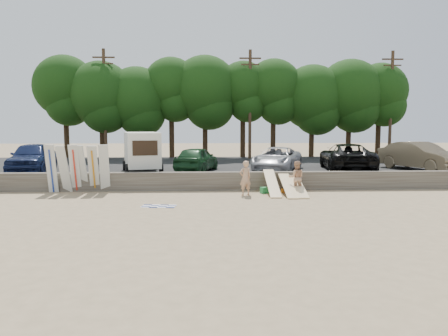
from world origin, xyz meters
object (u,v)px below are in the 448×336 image
Objects in this scene: cooler at (265,190)px; car_4 at (420,156)px; beachgoer_a at (245,178)px; beachgoer_b at (296,177)px; box_trailer at (142,150)px; car_3 at (347,157)px; car_1 at (197,159)px; car_0 at (32,157)px; car_2 at (277,159)px.

car_4 is at bearing 0.93° from cooler.
beachgoer_b is at bearing 164.26° from beachgoer_a.
beachgoer_a is at bearing 11.91° from beachgoer_b.
car_3 is at bearing -11.36° from box_trailer.
car_1 is at bearing 10.11° from car_3.
car_0 is (-6.66, 0.28, -0.44)m from box_trailer.
car_1 is 2.54× the size of beachgoer_a.
beachgoer_b is 1.77m from cooler.
car_2 reaches higher than cooler.
car_4 reaches higher than beachgoer_a.
beachgoer_b is (5.22, -4.52, -0.61)m from car_1.
car_0 reaches higher than car_2.
beachgoer_b is at bearing 56.92° from car_3.
cooler is at bearing -84.78° from car_2.
car_3 is at bearing 153.76° from car_4.
car_3 is (12.78, 0.50, -0.50)m from box_trailer.
beachgoer_a is at bearing -28.96° from car_0.
car_1 is at bearing -85.19° from beachgoer_a.
beachgoer_b reaches higher than cooler.
car_3 reaches higher than car_2.
box_trailer is 17.40m from car_4.
car_3 reaches higher than beachgoer_a.
cooler is at bearing -44.76° from box_trailer.
car_0 is 13.52m from beachgoer_a.
car_0 is 0.88× the size of car_3.
car_4 is (9.03, -0.28, 0.17)m from car_2.
beachgoer_a is at bearing 133.96° from car_1.
car_0 is at bearing 164.00° from box_trailer.
car_3 is 3.53× the size of beachgoer_b.
car_2 is (8.36, 0.55, -0.62)m from box_trailer.
car_2 is (5.04, 0.48, -0.04)m from car_1.
box_trailer is 8.31m from cooler.
box_trailer reaches higher than car_3.
beachgoer_a is (12.52, -5.06, -0.72)m from car_0.
beachgoer_b is (-4.24, -4.95, -0.68)m from car_3.
box_trailer reaches higher than car_4.
car_0 is 19.44m from car_3.
car_2 is 2.95× the size of beachgoer_a.
car_3 is (4.42, -0.05, 0.12)m from car_2.
car_0 reaches higher than car_1.
box_trailer is 0.77× the size of car_0.
car_1 reaches higher than beachgoer_a.
cooler is (-1.43, -4.74, -1.26)m from car_2.
car_2 is at bearing 6.85° from car_3.
car_2 is (15.02, 0.27, -0.18)m from car_0.
beachgoer_b is at bearing -24.23° from car_0.
beachgoer_a reaches higher than beachgoer_b.
car_1 is at bearing 108.08° from cooler.
car_4 is 3.16× the size of beachgoer_b.
car_2 is 9.04m from car_4.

